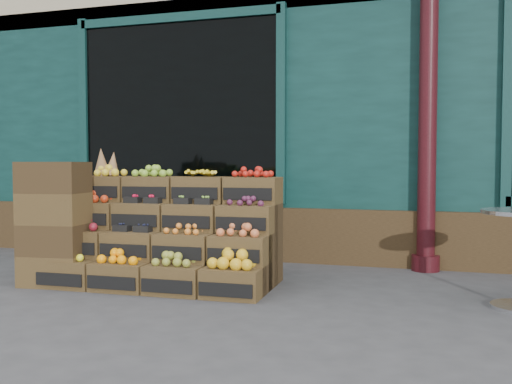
# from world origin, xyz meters

# --- Properties ---
(ground) EXTENTS (60.00, 60.00, 0.00)m
(ground) POSITION_xyz_m (0.00, 0.00, 0.00)
(ground) COLOR #3C3C3F
(ground) RESTS_ON ground
(shop_facade) EXTENTS (12.00, 6.24, 4.80)m
(shop_facade) POSITION_xyz_m (0.00, 5.11, 2.40)
(shop_facade) COLOR #0E302D
(shop_facade) RESTS_ON ground
(crate_display) EXTENTS (2.02, 1.02, 1.25)m
(crate_display) POSITION_xyz_m (-1.07, 0.77, 0.39)
(crate_display) COLOR #4A371D
(crate_display) RESTS_ON ground
(spare_crates) EXTENTS (0.59, 0.44, 1.11)m
(spare_crates) POSITION_xyz_m (-1.99, 0.37, 0.55)
(spare_crates) COLOR #4A371D
(spare_crates) RESTS_ON ground
(shopkeeper) EXTENTS (0.80, 0.62, 1.94)m
(shopkeeper) POSITION_xyz_m (-1.60, 2.84, 0.97)
(shopkeeper) COLOR #195922
(shopkeeper) RESTS_ON ground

